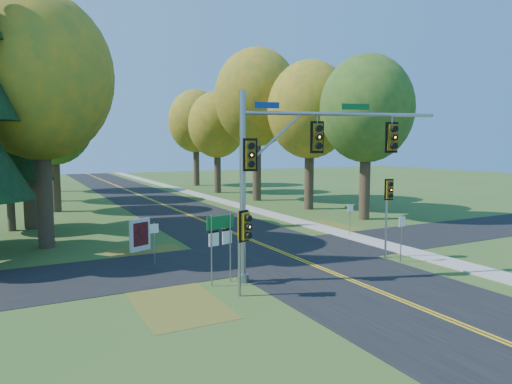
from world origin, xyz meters
name	(u,v)px	position (x,y,z in m)	size (l,w,h in m)	color
ground	(303,261)	(0.00, 0.00, 0.00)	(160.00, 160.00, 0.00)	#335A1F
road_main	(303,261)	(0.00, 0.00, 0.01)	(8.00, 160.00, 0.02)	black
road_cross	(282,252)	(0.00, 2.00, 0.01)	(60.00, 6.00, 0.02)	black
centerline_left	(301,261)	(-0.10, 0.00, 0.03)	(0.10, 160.00, 0.01)	gold
centerline_right	(304,260)	(0.10, 0.00, 0.03)	(0.10, 160.00, 0.01)	gold
sidewalk_east	(395,248)	(6.20, 0.00, 0.03)	(1.60, 160.00, 0.06)	#9E998E
leaf_patch_w_near	(153,258)	(-6.50, 4.00, 0.01)	(4.00, 6.00, 0.00)	brown
leaf_patch_e	(337,230)	(6.80, 6.00, 0.01)	(3.50, 8.00, 0.00)	brown
leaf_patch_w_far	(177,303)	(-7.50, -3.00, 0.01)	(3.00, 5.00, 0.00)	brown
tree_w_a	(40,78)	(-11.13, 9.38, 9.49)	(8.00, 8.00, 14.15)	#38281C
tree_e_a	(367,109)	(11.57, 8.77, 8.53)	(7.20, 7.20, 12.73)	#38281C
tree_w_b	(25,77)	(-11.72, 16.29, 10.37)	(8.60, 8.60, 15.38)	#38281C
tree_e_b	(310,110)	(10.97, 15.58, 8.90)	(7.60, 7.60, 13.33)	#38281C
tree_w_c	(54,120)	(-9.54, 24.47, 7.94)	(6.80, 6.80, 11.91)	#38281C
tree_e_c	(257,98)	(9.88, 23.69, 10.66)	(8.80, 8.80, 15.79)	#38281C
tree_w_d	(40,106)	(-10.13, 33.18, 9.78)	(8.20, 8.20, 14.56)	#38281C
tree_e_d	(217,125)	(9.26, 32.87, 8.24)	(7.00, 7.00, 12.32)	#38281C
tree_w_e	(47,111)	(-8.92, 44.09, 10.07)	(8.40, 8.40, 14.97)	#38281C
tree_e_e	(196,121)	(10.47, 43.58, 9.19)	(7.80, 7.80, 13.74)	#38281C
pine_c	(4,86)	(-13.00, 16.00, 9.69)	(5.60, 5.60, 20.56)	#38281C
traffic_mast	(294,160)	(-2.12, -2.45, 5.16)	(8.53, 2.73, 8.03)	#909498
east_signal_pole	(388,198)	(4.14, -1.54, 3.10)	(0.46, 0.55, 4.09)	#92959A
ped_signal_pole	(243,233)	(-5.04, -3.57, 2.50)	(0.50, 0.61, 3.36)	gray
route_sign_cluster	(221,235)	(-5.13, -1.59, 2.08)	(1.35, 0.38, 2.96)	gray
info_kiosk	(140,235)	(-6.69, 6.01, 0.89)	(1.24, 0.70, 1.78)	silver
reg_sign_e_north	(350,214)	(6.29, 4.04, 1.42)	(0.39, 0.12, 2.07)	gray
reg_sign_e_south	(402,230)	(4.20, -2.45, 1.61)	(0.45, 0.09, 2.35)	gray
reg_sign_w	(154,236)	(-6.85, 2.40, 1.46)	(0.41, 0.07, 2.14)	gray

